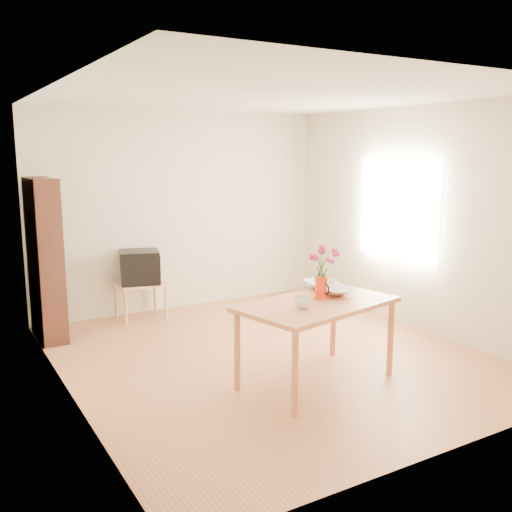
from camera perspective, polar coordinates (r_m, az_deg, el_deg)
room at (r=5.67m, az=1.76°, el=2.56°), size 4.50×4.50×4.50m
table at (r=5.16m, az=6.15°, el=-5.46°), size 1.56×1.10×0.75m
tv_stand at (r=7.29m, az=-11.47°, el=-3.21°), size 0.60×0.45×0.46m
bookshelf at (r=6.71m, az=-20.28°, el=-0.86°), size 0.28×0.70×1.80m
pitcher at (r=5.25m, az=6.53°, el=-3.25°), size 0.13×0.21×0.20m
flowers at (r=5.19m, az=6.60°, el=-0.45°), size 0.23×0.23×0.32m
mug at (r=4.91m, az=4.71°, el=-4.63°), size 0.16×0.16×0.11m
bowl at (r=5.49m, az=7.24°, el=-1.45°), size 0.47×0.47×0.41m
teacup_a at (r=5.48m, az=6.90°, el=-1.88°), size 0.11×0.11×0.07m
teacup_b at (r=5.54m, az=7.47°, el=-1.77°), size 0.08×0.08×0.07m
television at (r=7.25m, az=-11.58°, el=-1.02°), size 0.57×0.54×0.41m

